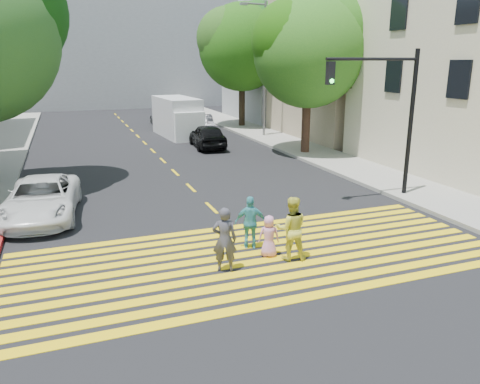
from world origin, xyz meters
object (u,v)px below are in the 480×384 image
tree_right_near (310,45)px  white_van (178,118)px  pedestrian_man (225,240)px  pedestrian_child (269,236)px  white_sedan (42,199)px  dark_car_parked (203,124)px  pedestrian_extra (251,222)px  traffic_signal (389,104)px  tree_right_far (243,43)px  dark_car_near (207,136)px  pedestrian_woman (291,229)px  silver_car (168,117)px

tree_right_near → white_van: 11.47m
pedestrian_man → pedestrian_child: pedestrian_man is taller
white_sedan → dark_car_parked: white_sedan is taller
white_van → pedestrian_extra: bearing=-101.6°
tree_right_near → pedestrian_man: tree_right_near is taller
dark_car_parked → traffic_signal: bearing=-76.8°
tree_right_near → pedestrian_man: bearing=-125.6°
tree_right_far → white_sedan: (-14.48, -18.88, -5.87)m
pedestrian_extra → dark_car_near: pedestrian_extra is taller
pedestrian_woman → traffic_signal: traffic_signal is taller
silver_car → dark_car_parked: bearing=104.4°
tree_right_far → white_van: tree_right_far is taller
pedestrian_man → white_sedan: pedestrian_man is taller
tree_right_far → pedestrian_child: size_ratio=8.28×
pedestrian_woman → pedestrian_child: pedestrian_woman is taller
pedestrian_woman → pedestrian_child: (-0.48, 0.39, -0.30)m
dark_car_near → white_van: white_van is taller
pedestrian_child → tree_right_near: bearing=-104.3°
tree_right_near → traffic_signal: 9.55m
pedestrian_man → silver_car: bearing=-78.7°
pedestrian_man → pedestrian_child: bearing=-142.2°
silver_car → pedestrian_woman: bearing=76.8°
pedestrian_man → pedestrian_child: size_ratio=1.45×
dark_car_near → white_van: 5.10m
tree_right_far → dark_car_near: 11.23m
tree_right_far → silver_car: (-5.55, 2.88, -5.87)m
tree_right_near → tree_right_far: size_ratio=0.91×
tree_right_far → pedestrian_woman: 26.84m
tree_right_far → dark_car_parked: (-3.76, -1.47, -5.92)m
pedestrian_extra → white_sedan: pedestrian_extra is taller
pedestrian_extra → pedestrian_man: bearing=64.6°
dark_car_near → silver_car: bearing=-84.3°
pedestrian_extra → dark_car_near: (3.43, 15.86, -0.03)m
tree_right_far → pedestrian_extra: 26.06m
tree_right_far → white_van: (-6.00, -2.95, -5.27)m
dark_car_parked → white_van: 2.77m
pedestrian_woman → white_van: bearing=-77.8°
tree_right_near → dark_car_parked: size_ratio=2.30×
dark_car_near → silver_car: 10.86m
dark_car_near → dark_car_parked: size_ratio=1.13×
silver_car → white_van: size_ratio=0.80×
pedestrian_extra → white_sedan: (-5.69, 4.97, -0.09)m
white_sedan → traffic_signal: (12.32, -2.14, 2.97)m
pedestrian_woman → dark_car_parked: pedestrian_woman is taller
pedestrian_woman → pedestrian_extra: pedestrian_woman is taller
pedestrian_man → dark_car_parked: size_ratio=0.44×
silver_car → dark_car_parked: 4.70m
pedestrian_woman → pedestrian_man: bearing=19.4°
pedestrian_child → traffic_signal: size_ratio=0.21×
pedestrian_child → pedestrian_woman: bearing=158.4°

